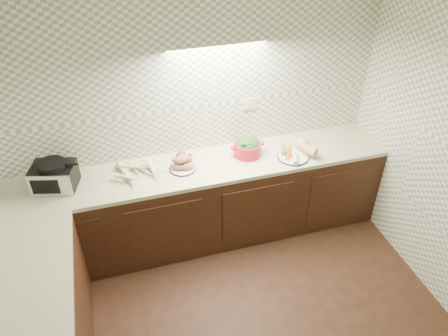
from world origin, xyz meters
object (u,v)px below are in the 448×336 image
object	(u,v)px
onion_bowl	(183,158)
dutch_oven	(247,147)
toaster_oven	(54,176)
parsnip_pile	(141,171)
veg_plate	(298,150)
sweet_potato_plate	(182,164)

from	to	relation	value
onion_bowl	dutch_oven	distance (m)	0.62
toaster_oven	parsnip_pile	distance (m)	0.74
toaster_oven	veg_plate	distance (m)	2.24
dutch_oven	veg_plate	xyz separation A→B (m)	(0.47, -0.13, -0.04)
parsnip_pile	veg_plate	world-z (taller)	veg_plate
sweet_potato_plate	onion_bowl	distance (m)	0.12
sweet_potato_plate	dutch_oven	bearing A→B (deg)	4.61
veg_plate	parsnip_pile	bearing A→B (deg)	176.18
parsnip_pile	onion_bowl	size ratio (longest dim) A/B	3.18
toaster_oven	parsnip_pile	xyz separation A→B (m)	(0.74, -0.03, -0.09)
parsnip_pile	onion_bowl	distance (m)	0.42
parsnip_pile	veg_plate	size ratio (longest dim) A/B	1.25
onion_bowl	veg_plate	size ratio (longest dim) A/B	0.39
veg_plate	toaster_oven	bearing A→B (deg)	176.61
toaster_oven	parsnip_pile	bearing A→B (deg)	12.21
parsnip_pile	sweet_potato_plate	distance (m)	0.38
parsnip_pile	veg_plate	xyz separation A→B (m)	(1.50, -0.10, 0.02)
parsnip_pile	sweet_potato_plate	xyz separation A→B (m)	(0.38, -0.02, 0.02)
toaster_oven	onion_bowl	world-z (taller)	toaster_oven
sweet_potato_plate	dutch_oven	xyz separation A→B (m)	(0.65, 0.05, 0.03)
toaster_oven	dutch_oven	world-z (taller)	toaster_oven
parsnip_pile	onion_bowl	world-z (taller)	onion_bowl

